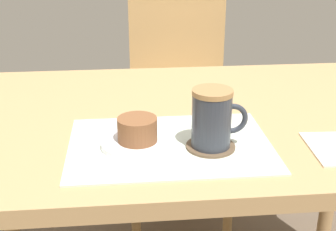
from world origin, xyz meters
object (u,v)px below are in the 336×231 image
Objects in this scene: pastry_plate at (138,143)px; pastry at (137,130)px; dining_table at (189,143)px; coffee_mug at (213,118)px; wooden_chair at (178,93)px.

pastry is (0.00, 0.00, 0.03)m from pastry_plate.
pastry_plate is (-0.13, -0.17, 0.09)m from dining_table.
pastry_plate is 1.85× the size of pastry.
dining_table is 0.24m from coffee_mug.
coffee_mug is (-0.04, -0.92, 0.28)m from wooden_chair.
wooden_chair is (0.06, 0.72, -0.13)m from dining_table.
dining_table is 8.15× the size of pastry_plate.
coffee_mug is at bearing -8.10° from pastry.
wooden_chair is at bearing 87.28° from coffee_mug.
dining_table is 15.11× the size of pastry.
coffee_mug is (0.15, -0.02, 0.06)m from pastry_plate.
wooden_chair reaches higher than dining_table.
pastry_plate is at bearing 171.90° from coffee_mug.
dining_table is 0.25m from pastry.
pastry is at bearing 171.90° from coffee_mug.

